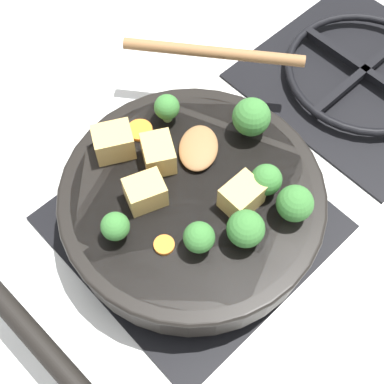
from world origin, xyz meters
name	(u,v)px	position (x,y,z in m)	size (l,w,h in m)	color
ground_plane	(192,223)	(0.00, 0.00, 0.00)	(2.40, 2.40, 0.00)	silver
front_burner_grate	(192,219)	(0.00, 0.00, 0.01)	(0.31, 0.31, 0.03)	black
rear_burner_grate	(363,74)	(0.00, 0.36, 0.01)	(0.31, 0.31, 0.03)	black
skillet_pan	(191,203)	(0.00, 0.00, 0.06)	(0.32, 0.41, 0.06)	black
wooden_spoon	(208,90)	(-0.09, 0.12, 0.09)	(0.24, 0.25, 0.02)	olive
tofu_cube_center_large	(242,196)	(0.05, 0.03, 0.10)	(0.04, 0.04, 0.04)	tan
tofu_cube_near_handle	(158,154)	(-0.06, 0.00, 0.10)	(0.04, 0.04, 0.04)	tan
tofu_cube_east_chunk	(145,192)	(-0.03, -0.05, 0.10)	(0.04, 0.04, 0.04)	tan
tofu_cube_west_chunk	(113,142)	(-0.11, -0.03, 0.10)	(0.05, 0.04, 0.04)	tan
broccoli_floret_near_spoon	(199,238)	(0.06, -0.04, 0.11)	(0.04, 0.04, 0.04)	#709956
broccoli_floret_center_top	(295,204)	(0.10, 0.06, 0.11)	(0.04, 0.04, 0.05)	#709956
broccoli_floret_east_rim	(167,108)	(-0.10, 0.05, 0.11)	(0.03, 0.03, 0.04)	#709956
broccoli_floret_west_rim	(246,229)	(0.08, 0.00, 0.11)	(0.04, 0.04, 0.05)	#709956
broccoli_floret_north_edge	(251,117)	(-0.01, 0.11, 0.11)	(0.05, 0.05, 0.05)	#709956
broccoli_floret_south_cluster	(266,180)	(0.06, 0.06, 0.11)	(0.04, 0.04, 0.04)	#709956
broccoli_floret_mid_floret	(115,227)	(-0.02, -0.10, 0.11)	(0.03, 0.03, 0.04)	#709956
carrot_slice_orange_thin	(140,130)	(-0.11, 0.01, 0.09)	(0.03, 0.03, 0.01)	orange
carrot_slice_near_center	(164,245)	(0.03, -0.07, 0.09)	(0.02, 0.02, 0.01)	orange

